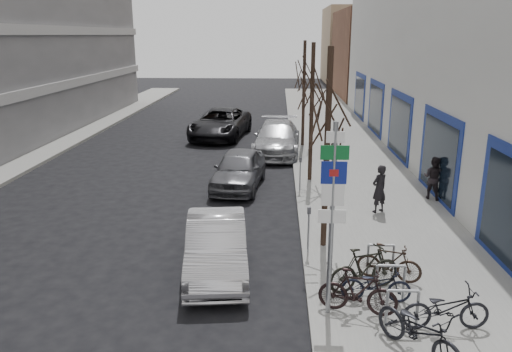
# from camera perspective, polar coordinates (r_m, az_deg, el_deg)

# --- Properties ---
(ground) EXTENTS (120.00, 120.00, 0.00)m
(ground) POSITION_cam_1_polar(r_m,az_deg,el_deg) (11.08, -4.78, -15.58)
(ground) COLOR black
(ground) RESTS_ON ground
(sidewalk_east) EXTENTS (5.00, 70.00, 0.15)m
(sidewalk_east) POSITION_cam_1_polar(r_m,az_deg,el_deg) (20.44, 11.45, -0.64)
(sidewalk_east) COLOR slate
(sidewalk_east) RESTS_ON ground
(brick_building_far) EXTENTS (12.00, 14.00, 8.00)m
(brick_building_far) POSITION_cam_1_polar(r_m,az_deg,el_deg) (50.76, 16.34, 13.25)
(brick_building_far) COLOR brown
(brick_building_far) RESTS_ON ground
(tan_building_far) EXTENTS (13.00, 12.00, 9.00)m
(tan_building_far) POSITION_cam_1_polar(r_m,az_deg,el_deg) (65.52, 13.74, 14.32)
(tan_building_far) COLOR #937A5B
(tan_building_far) RESTS_ON ground
(highway_sign_pole) EXTENTS (0.55, 0.10, 4.20)m
(highway_sign_pole) POSITION_cam_1_polar(r_m,az_deg,el_deg) (9.99, 8.70, -3.70)
(highway_sign_pole) COLOR gray
(highway_sign_pole) RESTS_ON ground
(bike_rack) EXTENTS (0.66, 2.26, 0.83)m
(bike_rack) POSITION_cam_1_polar(r_m,az_deg,el_deg) (11.48, 15.11, -11.18)
(bike_rack) COLOR gray
(bike_rack) RESTS_ON sidewalk_east
(tree_near) EXTENTS (1.80, 1.80, 5.50)m
(tree_near) POSITION_cam_1_polar(r_m,az_deg,el_deg) (13.04, 8.32, 8.35)
(tree_near) COLOR black
(tree_near) RESTS_ON ground
(tree_mid) EXTENTS (1.80, 1.80, 5.50)m
(tree_mid) POSITION_cam_1_polar(r_m,az_deg,el_deg) (19.48, 6.48, 10.86)
(tree_mid) COLOR black
(tree_mid) RESTS_ON ground
(tree_far) EXTENTS (1.80, 1.80, 5.50)m
(tree_far) POSITION_cam_1_polar(r_m,az_deg,el_deg) (25.95, 5.55, 12.11)
(tree_far) COLOR black
(tree_far) RESTS_ON ground
(meter_front) EXTENTS (0.10, 0.08, 1.27)m
(meter_front) POSITION_cam_1_polar(r_m,az_deg,el_deg) (13.31, 6.04, -5.61)
(meter_front) COLOR gray
(meter_front) RESTS_ON sidewalk_east
(meter_mid) EXTENTS (0.10, 0.08, 1.27)m
(meter_mid) POSITION_cam_1_polar(r_m,az_deg,el_deg) (18.54, 5.08, 0.62)
(meter_mid) COLOR gray
(meter_mid) RESTS_ON sidewalk_east
(meter_back) EXTENTS (0.10, 0.08, 1.27)m
(meter_back) POSITION_cam_1_polar(r_m,az_deg,el_deg) (23.88, 4.55, 4.09)
(meter_back) COLOR gray
(meter_back) RESTS_ON sidewalk_east
(bike_near_left) EXTENTS (1.57, 1.93, 1.18)m
(bike_near_left) POSITION_cam_1_polar(r_m,az_deg,el_deg) (9.76, 18.20, -16.03)
(bike_near_left) COLOR black
(bike_near_left) RESTS_ON sidewalk_east
(bike_near_right) EXTENTS (1.73, 0.87, 1.01)m
(bike_near_right) POSITION_cam_1_polar(r_m,az_deg,el_deg) (10.80, 11.57, -12.77)
(bike_near_right) COLOR black
(bike_near_right) RESTS_ON sidewalk_east
(bike_mid_curb) EXTENTS (1.53, 0.52, 0.93)m
(bike_mid_curb) POSITION_cam_1_polar(r_m,az_deg,el_deg) (11.34, 13.58, -11.68)
(bike_mid_curb) COLOR black
(bike_mid_curb) RESTS_ON sidewalk_east
(bike_mid_inner) EXTENTS (1.85, 1.16, 1.08)m
(bike_mid_inner) POSITION_cam_1_polar(r_m,az_deg,el_deg) (11.69, 12.29, -10.28)
(bike_mid_inner) COLOR black
(bike_mid_inner) RESTS_ON sidewalk_east
(bike_far_curb) EXTENTS (1.76, 0.63, 1.05)m
(bike_far_curb) POSITION_cam_1_polar(r_m,az_deg,el_deg) (10.74, 20.93, -13.58)
(bike_far_curb) COLOR black
(bike_far_curb) RESTS_ON sidewalk_east
(bike_far_inner) EXTENTS (1.59, 0.90, 0.92)m
(bike_far_inner) POSITION_cam_1_polar(r_m,az_deg,el_deg) (12.31, 14.98, -9.49)
(bike_far_inner) COLOR black
(bike_far_inner) RESTS_ON sidewalk_east
(parked_car_front) EXTENTS (1.93, 4.32, 1.38)m
(parked_car_front) POSITION_cam_1_polar(r_m,az_deg,el_deg) (12.63, -4.56, -7.91)
(parked_car_front) COLOR #B8B7BD
(parked_car_front) RESTS_ON ground
(parked_car_mid) EXTENTS (2.17, 4.45, 1.46)m
(parked_car_mid) POSITION_cam_1_polar(r_m,az_deg,el_deg) (19.40, -1.98, 0.80)
(parked_car_mid) COLOR #55555B
(parked_car_mid) RESTS_ON ground
(parked_car_back) EXTENTS (2.50, 5.57, 1.59)m
(parked_car_back) POSITION_cam_1_polar(r_m,az_deg,el_deg) (24.96, 2.41, 4.34)
(parked_car_back) COLOR #9C9DA1
(parked_car_back) RESTS_ON ground
(lane_car) EXTENTS (3.51, 6.25, 1.65)m
(lane_car) POSITION_cam_1_polar(r_m,az_deg,el_deg) (29.06, -4.08, 6.03)
(lane_car) COLOR black
(lane_car) RESTS_ON ground
(pedestrian_near) EXTENTS (0.69, 0.64, 1.59)m
(pedestrian_near) POSITION_cam_1_polar(r_m,az_deg,el_deg) (16.69, 13.91, -1.42)
(pedestrian_near) COLOR black
(pedestrian_near) RESTS_ON sidewalk_east
(pedestrian_far) EXTENTS (0.69, 0.66, 1.55)m
(pedestrian_far) POSITION_cam_1_polar(r_m,az_deg,el_deg) (18.62, 19.62, -0.17)
(pedestrian_far) COLOR black
(pedestrian_far) RESTS_ON sidewalk_east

